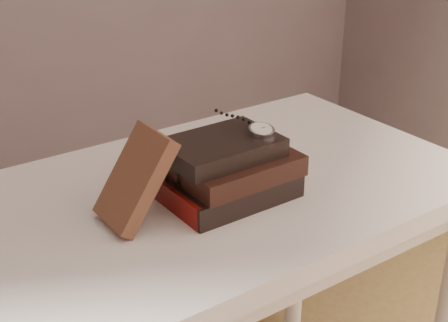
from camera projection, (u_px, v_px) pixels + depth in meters
table at (215, 227)px, 1.24m from camera, size 1.00×0.60×0.75m
book_stack at (229, 170)px, 1.14m from camera, size 0.23×0.16×0.11m
journal at (135, 179)px, 1.05m from camera, size 0.12×0.11×0.16m
pocket_watch at (259, 129)px, 1.13m from camera, size 0.05×0.15×0.02m
eyeglasses at (167, 161)px, 1.15m from camera, size 0.10×0.11×0.05m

